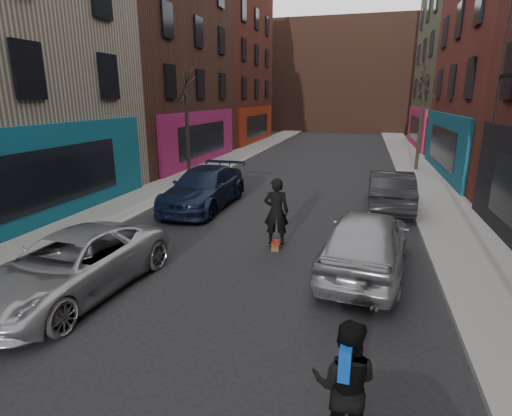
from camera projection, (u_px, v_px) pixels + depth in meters
The scene contains 13 objects.
sidewalk_left at pixel (249, 151), 33.26m from camera, with size 2.50×84.00×0.13m, color gray.
sidewalk_right at pixel (407, 157), 30.12m from camera, with size 2.50×84.00×0.13m, color gray.
buildings_left at pixel (30, 17), 19.87m from camera, with size 12.00×56.00×16.50m, color #531C17.
building_far at pixel (346, 77), 54.03m from camera, with size 40.00×10.00×14.00m, color #47281E.
tree_left_far at pixel (187, 117), 21.20m from camera, with size 2.00×2.00×6.50m, color black, non-canonical shape.
tree_right_far at pixel (422, 112), 23.63m from camera, with size 2.00×2.00×6.80m, color black, non-canonical shape.
parked_left_far at pixel (71, 265), 9.04m from camera, with size 2.33×5.05×1.40m, color #96979E.
parked_left_end at pixel (204, 188), 16.35m from camera, with size 2.22×5.47×1.59m, color black.
parked_right_far at pixel (366, 241), 10.18m from camera, with size 1.98×4.93×1.68m, color gray.
parked_right_end at pixel (390, 189), 16.15m from camera, with size 1.64×4.71×1.55m, color black.
skateboard at pixel (276, 245), 12.07m from camera, with size 0.22×0.80×0.10m, color brown.
skateboarder at pixel (276, 212), 11.78m from camera, with size 0.74×0.48×2.03m, color black.
pedestrian at pixel (345, 384), 5.01m from camera, with size 0.90×0.72×1.77m.
Camera 1 is at (3.03, -2.01, 4.36)m, focal length 28.00 mm.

